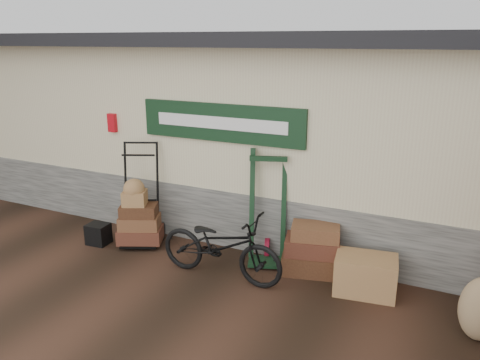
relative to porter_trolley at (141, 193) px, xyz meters
The scene contains 8 objects.
ground 1.84m from the porter_trolley, 21.63° to the right, with size 80.00×80.00×0.00m, color black.
station_building 2.74m from the porter_trolley, 54.21° to the left, with size 14.40×4.10×3.20m.
porter_trolley is the anchor object (origin of this frame).
green_barrow 2.06m from the porter_trolley, ahead, with size 0.59×0.50×1.64m, color black, non-canonical shape.
suitcase_stack 2.79m from the porter_trolley, ahead, with size 0.80×0.50×0.71m, color #3E2113, non-canonical shape.
wicker_hamper 3.57m from the porter_trolley, ahead, with size 0.76×0.49×0.49m, color brown.
black_trunk 0.95m from the porter_trolley, 144.98° to the right, with size 0.33×0.28×0.33m, color black.
bicycle 1.79m from the porter_trolley, 17.16° to the right, with size 1.79×0.62×1.04m, color black.
Camera 1 is at (2.88, -4.94, 3.10)m, focal length 35.00 mm.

